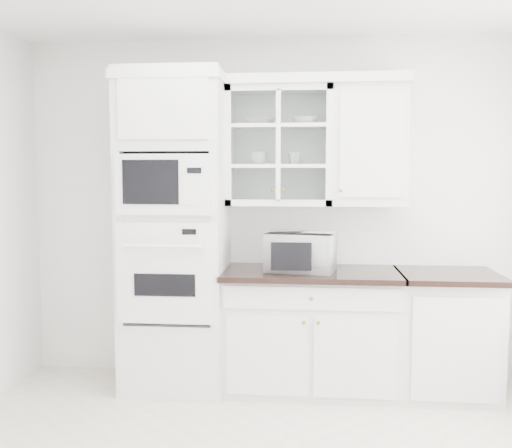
# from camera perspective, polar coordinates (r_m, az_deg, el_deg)

# --- Properties ---
(room_shell) EXTENTS (4.00, 3.50, 2.70)m
(room_shell) POSITION_cam_1_polar(r_m,az_deg,el_deg) (3.25, 0.73, 7.44)
(room_shell) COLOR white
(room_shell) RESTS_ON ground
(oven_column) EXTENTS (0.76, 0.68, 2.40)m
(oven_column) POSITION_cam_1_polar(r_m,az_deg,el_deg) (4.37, -8.06, -0.81)
(oven_column) COLOR silver
(oven_column) RESTS_ON ground
(base_cabinet_run) EXTENTS (1.32, 0.67, 0.92)m
(base_cabinet_run) POSITION_cam_1_polar(r_m,az_deg,el_deg) (4.42, 5.49, -10.45)
(base_cabinet_run) COLOR silver
(base_cabinet_run) RESTS_ON ground
(extra_base_cabinet) EXTENTS (0.72, 0.67, 0.92)m
(extra_base_cabinet) POSITION_cam_1_polar(r_m,az_deg,el_deg) (4.53, 18.44, -10.29)
(extra_base_cabinet) COLOR silver
(extra_base_cabinet) RESTS_ON ground
(upper_cabinet_glass) EXTENTS (0.80, 0.33, 0.90)m
(upper_cabinet_glass) POSITION_cam_1_polar(r_m,az_deg,el_deg) (4.41, 2.36, 7.75)
(upper_cabinet_glass) COLOR silver
(upper_cabinet_glass) RESTS_ON room_shell
(upper_cabinet_solid) EXTENTS (0.55, 0.33, 0.90)m
(upper_cabinet_solid) POSITION_cam_1_polar(r_m,az_deg,el_deg) (4.42, 11.21, 7.65)
(upper_cabinet_solid) COLOR silver
(upper_cabinet_solid) RESTS_ON room_shell
(crown_molding) EXTENTS (2.14, 0.38, 0.07)m
(crown_molding) POSITION_cam_1_polar(r_m,az_deg,el_deg) (4.44, 0.97, 14.04)
(crown_molding) COLOR white
(crown_molding) RESTS_ON room_shell
(countertop_microwave) EXTENTS (0.56, 0.49, 0.29)m
(countertop_microwave) POSITION_cam_1_polar(r_m,az_deg,el_deg) (4.26, 4.54, -2.78)
(countertop_microwave) COLOR white
(countertop_microwave) RESTS_ON base_cabinet_run
(bowl_a) EXTENTS (0.25, 0.25, 0.05)m
(bowl_a) POSITION_cam_1_polar(r_m,az_deg,el_deg) (4.45, 0.40, 10.15)
(bowl_a) COLOR white
(bowl_a) RESTS_ON upper_cabinet_glass
(bowl_b) EXTENTS (0.21, 0.21, 0.06)m
(bowl_b) POSITION_cam_1_polar(r_m,az_deg,el_deg) (4.40, 4.96, 10.22)
(bowl_b) COLOR white
(bowl_b) RESTS_ON upper_cabinet_glass
(cup_a) EXTENTS (0.13, 0.13, 0.10)m
(cup_a) POSITION_cam_1_polar(r_m,az_deg,el_deg) (4.41, 0.23, 6.57)
(cup_a) COLOR white
(cup_a) RESTS_ON upper_cabinet_glass
(cup_b) EXTENTS (0.10, 0.10, 0.10)m
(cup_b) POSITION_cam_1_polar(r_m,az_deg,el_deg) (4.41, 3.90, 6.55)
(cup_b) COLOR white
(cup_b) RESTS_ON upper_cabinet_glass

